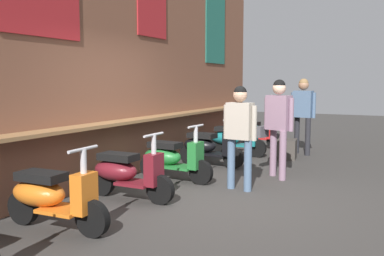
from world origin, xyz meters
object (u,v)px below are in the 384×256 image
scooter_black (207,146)px  merchandise_crate (287,149)px  scooter_maroon (125,172)px  scooter_red (253,132)px  shopper_with_handbag (302,108)px  scooter_green (171,158)px  scooter_orange (50,196)px  shopper_browsing (240,127)px  shopper_passing (278,118)px  scooter_teal (232,138)px

scooter_black → merchandise_crate: 1.94m
scooter_maroon → scooter_black: size_ratio=1.00×
scooter_red → shopper_with_handbag: bearing=-18.8°
scooter_green → shopper_with_handbag: bearing=72.3°
scooter_green → shopper_with_handbag: (3.65, -1.35, 0.68)m
scooter_orange → scooter_black: bearing=87.2°
scooter_orange → shopper_browsing: 2.98m
shopper_with_handbag → shopper_browsing: (-3.71, 0.10, -0.09)m
shopper_passing → merchandise_crate: 2.11m
shopper_with_handbag → merchandise_crate: bearing=-3.4°
shopper_browsing → scooter_red: bearing=22.2°
scooter_teal → scooter_maroon: bearing=-93.2°
scooter_maroon → scooter_green: same height
shopper_browsing → shopper_passing: (1.08, -0.28, 0.06)m
scooter_orange → scooter_green: size_ratio=1.00×
scooter_orange → scooter_teal: (5.46, -0.00, 0.00)m
scooter_green → scooter_black: 1.43m
scooter_green → scooter_red: size_ratio=1.00×
scooter_green → shopper_passing: shopper_passing is taller
scooter_orange → scooter_green: 2.70m
scooter_black → shopper_passing: 1.72m
scooter_orange → scooter_black: same height
scooter_orange → shopper_browsing: (2.64, -1.25, 0.59)m
scooter_maroon → scooter_teal: bearing=89.8°
scooter_maroon → scooter_red: size_ratio=1.00×
scooter_green → scooter_teal: same height
scooter_maroon → scooter_teal: (4.05, -0.00, 0.00)m
scooter_green → scooter_red: bearing=92.7°
scooter_maroon → merchandise_crate: size_ratio=2.80×
scooter_teal → shopper_browsing: size_ratio=0.88×
scooter_green → shopper_browsing: (-0.06, -1.25, 0.59)m
scooter_orange → shopper_with_handbag: shopper_with_handbag is taller
scooter_orange → shopper_with_handbag: bearing=75.1°
shopper_browsing → shopper_passing: bearing=-8.8°
scooter_maroon → shopper_passing: bearing=56.2°
scooter_green → shopper_passing: 1.96m
scooter_teal → merchandise_crate: bearing=4.9°
scooter_red → shopper_browsing: (-4.22, -1.25, 0.59)m
scooter_black → scooter_red: 2.73m
shopper_passing → merchandise_crate: shopper_passing is taller
shopper_browsing → merchandise_crate: size_ratio=3.21×
scooter_orange → shopper_with_handbag: 6.52m
scooter_teal → shopper_passing: (-1.74, -1.53, 0.65)m
scooter_red → merchandise_crate: 1.72m
scooter_orange → merchandise_crate: 5.76m
shopper_browsing → merchandise_crate: bearing=6.6°
scooter_maroon → shopper_browsing: 1.85m
scooter_orange → scooter_black: 4.13m
scooter_orange → scooter_black: size_ratio=1.00×
shopper_browsing → shopper_passing: shopper_passing is taller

